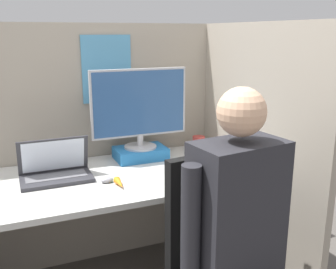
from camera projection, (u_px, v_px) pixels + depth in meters
cubicle_panel_back at (89, 148)px, 2.45m from camera, size 2.08×0.05×1.51m
cubicle_panel_right at (243, 154)px, 2.33m from camera, size 0.04×1.40×1.51m
desk at (106, 205)px, 2.14m from camera, size 1.58×0.75×0.70m
paper_box at (140, 153)px, 2.39m from camera, size 0.31×0.21×0.07m
monitor at (139, 106)px, 2.32m from camera, size 0.59×0.20×0.48m
laptop at (56, 171)px, 2.06m from camera, size 0.36×0.21×0.22m
mouse at (107, 180)px, 2.02m from camera, size 0.07×0.04×0.03m
stapler at (222, 161)px, 2.29m from camera, size 0.04×0.14×0.05m
carrot_toy at (120, 183)px, 1.96m from camera, size 0.04×0.13×0.04m
person at (244, 240)px, 1.42m from camera, size 0.48×0.50×1.27m
coffee_mug at (199, 144)px, 2.53m from camera, size 0.08×0.08×0.10m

